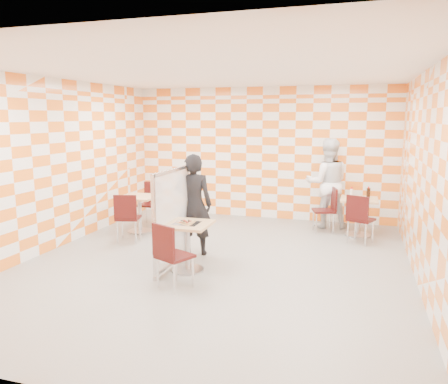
% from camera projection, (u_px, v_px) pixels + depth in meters
% --- Properties ---
extents(room_shell, '(7.00, 7.00, 7.00)m').
position_uv_depth(room_shell, '(224.00, 168.00, 7.24)').
color(room_shell, gray).
rests_on(room_shell, ground).
extents(main_table, '(0.70, 0.70, 0.75)m').
position_uv_depth(main_table, '(187.00, 238.00, 6.62)').
color(main_table, '#DBB276').
rests_on(main_table, ground).
extents(second_table, '(0.70, 0.70, 0.75)m').
position_uv_depth(second_table, '(359.00, 210.00, 8.61)').
color(second_table, '#DBB276').
rests_on(second_table, ground).
extents(empty_table, '(0.70, 0.70, 0.75)m').
position_uv_depth(empty_table, '(140.00, 208.00, 8.88)').
color(empty_table, '#DBB276').
rests_on(empty_table, ground).
extents(chair_main_front, '(0.56, 0.57, 0.92)m').
position_uv_depth(chair_main_front, '(170.00, 251.00, 5.88)').
color(chair_main_front, '#390C0B').
rests_on(chair_main_front, ground).
extents(chair_second_front, '(0.55, 0.56, 0.92)m').
position_uv_depth(chair_second_front, '(359.00, 215.00, 8.00)').
color(chair_second_front, '#390C0B').
rests_on(chair_second_front, ground).
extents(chair_second_side, '(0.53, 0.52, 0.92)m').
position_uv_depth(chair_second_side, '(328.00, 206.00, 8.83)').
color(chair_second_side, '#390C0B').
rests_on(chair_second_side, ground).
extents(chair_empty_near, '(0.52, 0.52, 0.92)m').
position_uv_depth(chair_empty_near, '(127.00, 214.00, 8.11)').
color(chair_empty_near, '#390C0B').
rests_on(chair_empty_near, ground).
extents(chair_empty_far, '(0.42, 0.43, 0.92)m').
position_uv_depth(chair_empty_far, '(151.00, 200.00, 9.52)').
color(chair_empty_far, '#390C0B').
rests_on(chair_empty_far, ground).
extents(partition, '(0.08, 1.38, 1.55)m').
position_uv_depth(partition, '(173.00, 217.00, 6.78)').
color(partition, white).
rests_on(partition, ground).
extents(man_dark, '(0.70, 0.54, 1.73)m').
position_uv_depth(man_dark, '(194.00, 205.00, 7.39)').
color(man_dark, black).
rests_on(man_dark, ground).
extents(man_white, '(1.05, 0.89, 1.89)m').
position_uv_depth(man_white, '(327.00, 183.00, 9.23)').
color(man_white, white).
rests_on(man_white, ground).
extents(pizza_on_foil, '(0.40, 0.40, 0.04)m').
position_uv_depth(pizza_on_foil, '(187.00, 222.00, 6.56)').
color(pizza_on_foil, silver).
rests_on(pizza_on_foil, main_table).
extents(sport_bottle, '(0.06, 0.06, 0.20)m').
position_uv_depth(sport_bottle, '(351.00, 192.00, 8.72)').
color(sport_bottle, white).
rests_on(sport_bottle, second_table).
extents(soda_bottle, '(0.07, 0.07, 0.23)m').
position_uv_depth(soda_bottle, '(368.00, 193.00, 8.59)').
color(soda_bottle, black).
rests_on(soda_bottle, second_table).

